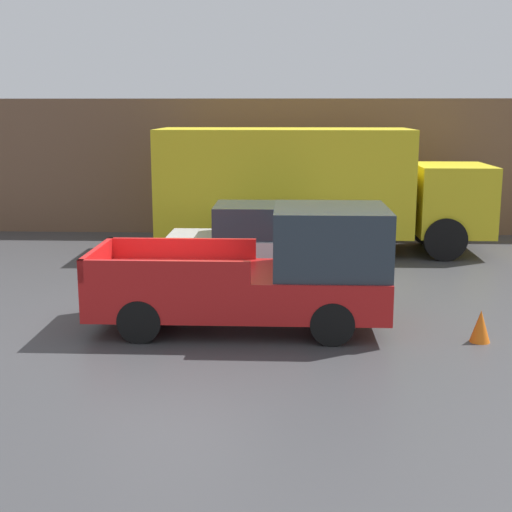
% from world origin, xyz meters
% --- Properties ---
extents(ground_plane, '(60.00, 60.00, 0.00)m').
position_xyz_m(ground_plane, '(0.00, 0.00, 0.00)').
color(ground_plane, '#3D3D3F').
extents(building_wall, '(28.00, 0.15, 4.08)m').
position_xyz_m(building_wall, '(0.00, 9.39, 2.04)').
color(building_wall, brown).
rests_on(building_wall, ground).
extents(pickup_truck, '(5.11, 2.11, 2.15)m').
position_xyz_m(pickup_truck, '(1.91, -0.26, 0.98)').
color(pickup_truck, red).
rests_on(pickup_truck, ground).
extents(car, '(4.23, 1.86, 1.70)m').
position_xyz_m(car, '(1.70, 3.39, 0.85)').
color(car, silver).
rests_on(car, ground).
extents(delivery_truck, '(8.73, 2.51, 3.27)m').
position_xyz_m(delivery_truck, '(2.84, 6.65, 1.79)').
color(delivery_truck, gold).
rests_on(delivery_truck, ground).
extents(traffic_cone, '(0.34, 0.34, 0.54)m').
position_xyz_m(traffic_cone, '(5.45, -0.94, 0.27)').
color(traffic_cone, orange).
rests_on(traffic_cone, ground).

